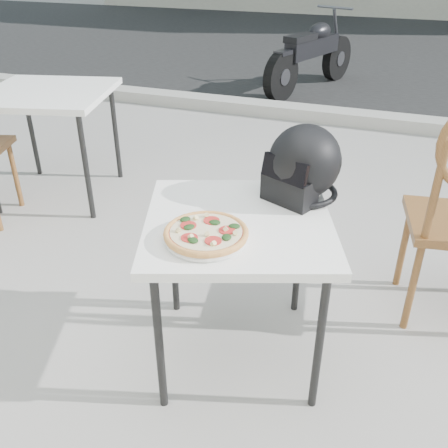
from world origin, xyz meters
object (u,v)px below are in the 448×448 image
(cafe_table_main, at_px, (238,233))
(plate, at_px, (206,238))
(cafe_table_side, at_px, (48,101))
(pizza, at_px, (206,233))
(motorcycle, at_px, (312,56))
(helmet, at_px, (303,166))

(cafe_table_main, bearing_deg, plate, -108.57)
(cafe_table_side, bearing_deg, pizza, -37.88)
(cafe_table_main, distance_m, pizza, 0.22)
(cafe_table_side, xyz_separation_m, motorcycle, (1.11, 3.48, -0.29))
(cafe_table_main, height_order, cafe_table_side, cafe_table_side)
(pizza, xyz_separation_m, cafe_table_side, (-1.64, 1.27, -0.03))
(cafe_table_main, height_order, plate, plate)
(cafe_table_main, bearing_deg, cafe_table_side, 147.32)
(cafe_table_main, bearing_deg, pizza, -108.59)
(helmet, bearing_deg, plate, -93.55)
(plate, bearing_deg, helmet, 62.65)
(plate, height_order, cafe_table_side, cafe_table_side)
(helmet, bearing_deg, cafe_table_main, -98.61)
(pizza, xyz_separation_m, helmet, (0.24, 0.47, 0.10))
(cafe_table_side, relative_size, motorcycle, 0.55)
(plate, bearing_deg, cafe_table_main, 71.43)
(cafe_table_main, distance_m, helmet, 0.39)
(plate, xyz_separation_m, cafe_table_side, (-1.64, 1.28, -0.01))
(motorcycle, bearing_deg, helmet, -59.79)
(helmet, xyz_separation_m, motorcycle, (-0.77, 4.29, -0.42))
(cafe_table_main, xyz_separation_m, plate, (-0.06, -0.18, 0.07))
(cafe_table_side, bearing_deg, motorcycle, 72.33)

